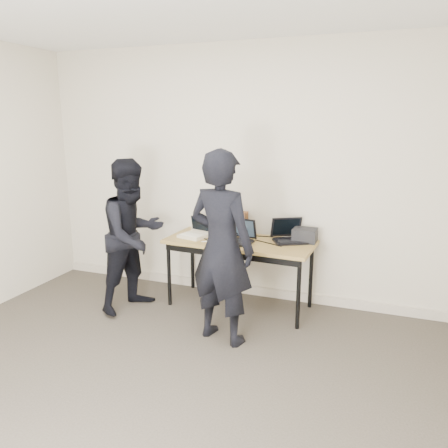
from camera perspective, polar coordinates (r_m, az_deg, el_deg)
The scene contains 13 objects.
room at distance 2.72m, azimuth -13.84°, elevation 0.98°, with size 4.60×4.60×2.80m.
desk at distance 4.47m, azimuth 2.02°, elevation -2.90°, with size 1.53×0.73×0.72m.
laptop_beige at distance 4.60m, azimuth -3.80°, elevation -1.14°, with size 0.32×0.32×0.22m.
laptop_center at distance 4.40m, azimuth 1.94°, elevation -1.68°, with size 0.33×0.32×0.23m.
laptop_right at distance 4.47m, azimuth 8.43°, elevation -1.57°, with size 0.42×0.42×0.23m.
leather_satchel at distance 4.69m, azimuth 0.84°, elevation 0.23°, with size 0.38×0.21×0.25m.
tissue at distance 4.65m, azimuth 1.20°, elevation 2.10°, with size 0.13×0.10×0.08m, color white.
equipment_box at distance 4.47m, azimuth 10.51°, elevation -1.44°, with size 0.23×0.20×0.14m, color black.
power_brick at distance 4.37m, azimuth -1.40°, elevation -2.29°, with size 0.07×0.05×0.03m, color black.
cables at distance 4.46m, azimuth 1.51°, elevation -2.09°, with size 1.01×0.43×0.01m.
person_typist at distance 3.75m, azimuth -0.34°, elevation -3.15°, with size 0.62×0.41×1.70m, color black.
person_observer at distance 4.51m, azimuth -11.78°, elevation -1.49°, with size 0.75×0.59×1.55m, color black.
baseboard at distance 5.04m, azimuth 1.43°, elevation -8.33°, with size 4.50×0.03×0.10m, color #BDB19D.
Camera 1 is at (1.50, -2.19, 1.92)m, focal length 35.00 mm.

